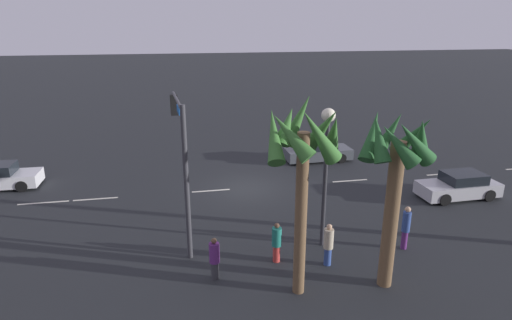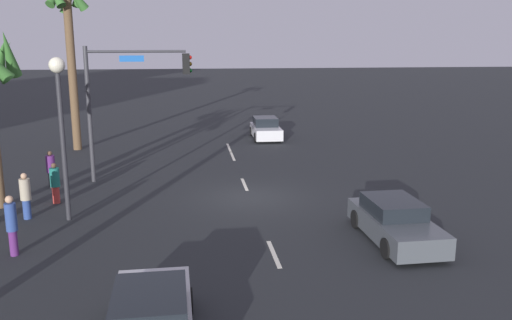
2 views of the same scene
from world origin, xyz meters
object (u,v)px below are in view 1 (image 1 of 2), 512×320
at_px(streetlamp, 326,152).
at_px(pedestrian_0, 277,242).
at_px(pedestrian_3, 214,258).
at_px(palm_tree_2, 303,150).
at_px(palm_tree_3, 395,162).
at_px(traffic_signal, 181,147).
at_px(pedestrian_2, 328,244).
at_px(car_0, 1,177).
at_px(car_1, 459,186).
at_px(car_2, 317,152).
at_px(pedestrian_1, 406,226).

bearing_deg(streetlamp, pedestrian_0, 22.80).
height_order(pedestrian_0, pedestrian_3, pedestrian_3).
bearing_deg(palm_tree_2, pedestrian_0, -81.79).
relative_size(pedestrian_3, palm_tree_3, 0.26).
distance_m(traffic_signal, pedestrian_2, 7.06).
distance_m(car_0, pedestrian_2, 19.18).
height_order(car_1, pedestrian_2, pedestrian_2).
relative_size(car_1, pedestrian_0, 2.58).
bearing_deg(palm_tree_2, pedestrian_3, -25.31).
relative_size(car_2, palm_tree_3, 0.71).
xyz_separation_m(traffic_signal, pedestrian_3, (-0.94, 3.29, -3.36)).
bearing_deg(car_1, pedestrian_3, 20.81).
bearing_deg(streetlamp, pedestrian_2, 78.68).
bearing_deg(car_2, streetlamp, 72.35).
bearing_deg(traffic_signal, palm_tree_2, 129.14).
bearing_deg(car_0, pedestrian_0, 141.91).
xyz_separation_m(traffic_signal, streetlamp, (-5.68, 1.61, -0.06)).
distance_m(car_1, palm_tree_3, 11.04).
relative_size(traffic_signal, palm_tree_2, 0.90).
xyz_separation_m(traffic_signal, pedestrian_1, (-8.96, 2.57, -3.21)).
xyz_separation_m(streetlamp, pedestrian_1, (-3.28, 0.96, -3.15)).
height_order(car_0, palm_tree_3, palm_tree_3).
height_order(car_2, pedestrian_0, pedestrian_0).
distance_m(car_0, palm_tree_3, 21.76).
distance_m(traffic_signal, pedestrian_1, 9.86).
xyz_separation_m(car_0, pedestrian_2, (-15.52, 11.28, 0.26)).
xyz_separation_m(pedestrian_0, pedestrian_1, (-5.50, 0.03, 0.15)).
height_order(traffic_signal, palm_tree_3, palm_tree_3).
xyz_separation_m(car_0, palm_tree_3, (-17.05, 12.90, 4.04)).
xyz_separation_m(pedestrian_0, pedestrian_2, (-1.91, 0.62, 0.04)).
bearing_deg(car_2, pedestrian_1, 88.73).
xyz_separation_m(car_0, pedestrian_1, (-19.11, 10.69, 0.37)).
height_order(pedestrian_1, pedestrian_3, pedestrian_1).
bearing_deg(pedestrian_3, car_0, -45.83).
bearing_deg(pedestrian_1, palm_tree_2, 21.54).
relative_size(pedestrian_1, palm_tree_3, 0.30).
distance_m(traffic_signal, pedestrian_0, 5.45).
bearing_deg(palm_tree_3, pedestrian_2, -46.45).
relative_size(car_1, pedestrian_3, 2.58).
bearing_deg(pedestrian_3, streetlamp, -160.48).
relative_size(pedestrian_3, palm_tree_2, 0.24).
bearing_deg(streetlamp, car_2, -107.65).
height_order(car_1, car_2, car_1).
bearing_deg(pedestrian_2, pedestrian_3, 1.70).
bearing_deg(car_0, palm_tree_3, 142.90).
bearing_deg(pedestrian_0, car_2, -115.51).
relative_size(pedestrian_2, palm_tree_3, 0.27).
height_order(palm_tree_2, palm_tree_3, palm_tree_2).
height_order(streetlamp, pedestrian_3, streetlamp).
bearing_deg(palm_tree_2, pedestrian_1, -158.46).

